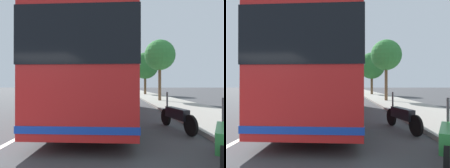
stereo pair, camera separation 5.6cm
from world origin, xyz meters
TOP-DOWN VIEW (x-y plane):
  - sidewalk_curb at (10.00, -7.20)m, footprint 110.00×3.60m
  - lane_divider_line at (10.00, 0.00)m, footprint 110.00×0.16m
  - coach_bus at (8.78, -2.16)m, footprint 11.39×2.90m
  - motorcycle_far_end at (2.94, -4.85)m, footprint 2.00×1.14m
  - motorcycle_mid_row at (5.82, -4.86)m, footprint 2.16×0.57m
  - car_side_street at (39.71, 1.83)m, footprint 4.07×2.08m
  - car_oncoming at (47.26, 2.63)m, footprint 4.14×2.01m
  - car_ahead_same_lane at (34.79, 2.97)m, footprint 4.17×2.09m
  - car_behind_bus at (52.20, 2.85)m, footprint 4.23×1.95m
  - roadside_tree_mid_block at (16.70, -6.69)m, footprint 2.75×2.75m
  - roadside_tree_far_block at (28.43, -7.08)m, footprint 3.97×3.97m

SIDE VIEW (x-z plane):
  - lane_divider_line at x=10.00m, z-range 0.00..0.01m
  - sidewalk_curb at x=10.00m, z-range 0.00..0.14m
  - motorcycle_far_end at x=2.94m, z-range -0.16..1.09m
  - motorcycle_mid_row at x=5.82m, z-range -0.16..1.11m
  - car_ahead_same_lane at x=34.79m, z-range -0.03..1.36m
  - car_behind_bus at x=52.20m, z-range -0.03..1.41m
  - car_oncoming at x=47.26m, z-range -0.04..1.44m
  - car_side_street at x=39.71m, z-range -0.04..1.45m
  - coach_bus at x=8.78m, z-range 0.29..3.79m
  - roadside_tree_mid_block at x=16.70m, z-range 1.40..7.00m
  - roadside_tree_far_block at x=28.43m, z-range 1.20..7.61m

